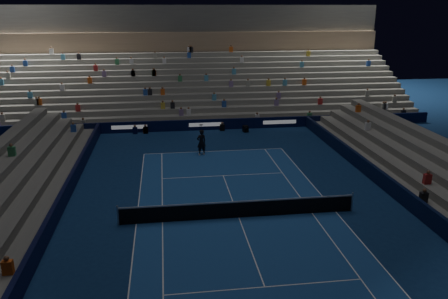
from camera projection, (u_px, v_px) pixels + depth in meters
name	position (u px, v px, depth m)	size (l,w,h in m)	color
ground	(239.00, 218.00, 24.29)	(90.00, 90.00, 0.00)	#0D254F
court_surface	(239.00, 218.00, 24.29)	(10.97, 23.77, 0.01)	navy
sponsor_barrier_far	(206.00, 125.00, 41.61)	(44.00, 0.25, 1.00)	black
sponsor_barrier_east	(407.00, 199.00, 25.38)	(0.25, 37.00, 1.00)	black
sponsor_barrier_west	(52.00, 220.00, 22.90)	(0.25, 37.00, 1.00)	black
grandstand_main	(198.00, 79.00, 49.62)	(44.00, 15.20, 11.20)	slate
tennis_net	(239.00, 209.00, 24.14)	(12.90, 0.10, 1.10)	#B2B2B7
tennis_player	(201.00, 142.00, 34.40)	(0.73, 0.48, 2.01)	black
broadcast_camera	(246.00, 129.00, 41.00)	(0.53, 0.93, 0.58)	black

